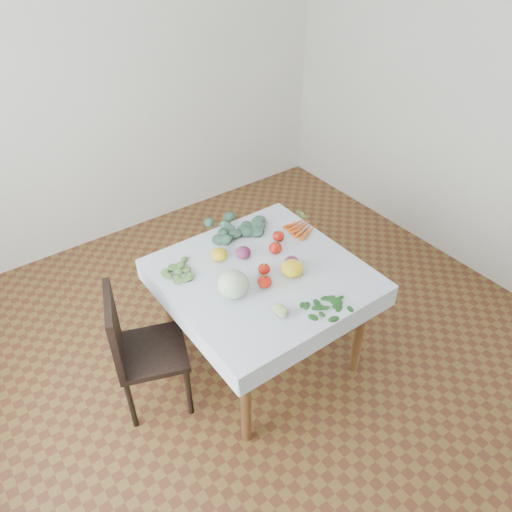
% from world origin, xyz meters
% --- Properties ---
extents(ground, '(4.00, 4.00, 0.00)m').
position_xyz_m(ground, '(0.00, 0.00, 0.00)').
color(ground, brown).
extents(back_wall, '(4.00, 0.04, 2.70)m').
position_xyz_m(back_wall, '(0.00, 2.00, 1.35)').
color(back_wall, silver).
rests_on(back_wall, ground).
extents(table, '(1.00, 1.00, 0.75)m').
position_xyz_m(table, '(0.00, 0.00, 0.65)').
color(table, brown).
rests_on(table, ground).
extents(tablecloth, '(1.12, 1.12, 0.01)m').
position_xyz_m(tablecloth, '(0.00, 0.00, 0.75)').
color(tablecloth, white).
rests_on(tablecloth, table).
extents(chair, '(0.51, 0.51, 0.87)m').
position_xyz_m(chair, '(-0.79, 0.15, 0.50)').
color(chair, black).
rests_on(chair, ground).
extents(cabbage, '(0.20, 0.20, 0.16)m').
position_xyz_m(cabbage, '(-0.25, -0.06, 0.84)').
color(cabbage, silver).
rests_on(cabbage, tablecloth).
extents(tomato_a, '(0.10, 0.10, 0.06)m').
position_xyz_m(tomato_a, '(0.00, -0.01, 0.79)').
color(tomato_a, red).
rests_on(tomato_a, tablecloth).
extents(tomato_b, '(0.09, 0.09, 0.07)m').
position_xyz_m(tomato_b, '(0.28, 0.21, 0.79)').
color(tomato_b, red).
rests_on(tomato_b, tablecloth).
extents(tomato_c, '(0.09, 0.09, 0.07)m').
position_xyz_m(tomato_c, '(-0.07, -0.11, 0.79)').
color(tomato_c, red).
rests_on(tomato_c, tablecloth).
extents(tomato_d, '(0.11, 0.11, 0.07)m').
position_xyz_m(tomato_d, '(0.18, 0.11, 0.79)').
color(tomato_d, red).
rests_on(tomato_d, tablecloth).
extents(heirloom_back, '(0.12, 0.12, 0.07)m').
position_xyz_m(heirloom_back, '(-0.14, 0.26, 0.79)').
color(heirloom_back, yellow).
rests_on(heirloom_back, tablecloth).
extents(heirloom_front, '(0.14, 0.14, 0.09)m').
position_xyz_m(heirloom_front, '(0.13, -0.11, 0.80)').
color(heirloom_front, yellow).
rests_on(heirloom_front, tablecloth).
extents(onion_a, '(0.11, 0.11, 0.08)m').
position_xyz_m(onion_a, '(-0.01, 0.19, 0.79)').
color(onion_a, '#57183D').
rests_on(onion_a, tablecloth).
extents(onion_b, '(0.11, 0.11, 0.08)m').
position_xyz_m(onion_b, '(0.17, -0.06, 0.79)').
color(onion_b, '#57183D').
rests_on(onion_b, tablecloth).
extents(tomatillo_cluster, '(0.09, 0.14, 0.05)m').
position_xyz_m(tomatillo_cluster, '(-0.17, -0.32, 0.78)').
color(tomatillo_cluster, '#AEC672').
rests_on(tomatillo_cluster, tablecloth).
extents(carrot_bunch, '(0.21, 0.20, 0.03)m').
position_xyz_m(carrot_bunch, '(0.48, 0.21, 0.77)').
color(carrot_bunch, orange).
rests_on(carrot_bunch, tablecloth).
extents(kale_bunch, '(0.38, 0.31, 0.05)m').
position_xyz_m(kale_bunch, '(0.13, 0.48, 0.78)').
color(kale_bunch, '#385C46').
rests_on(kale_bunch, tablecloth).
extents(basil_bunch, '(0.22, 0.19, 0.01)m').
position_xyz_m(basil_bunch, '(0.11, -0.45, 0.76)').
color(basil_bunch, '#1D4E18').
rests_on(basil_bunch, tablecloth).
extents(dill_bunch, '(0.21, 0.21, 0.02)m').
position_xyz_m(dill_bunch, '(-0.41, 0.29, 0.77)').
color(dill_bunch, '#58833C').
rests_on(dill_bunch, tablecloth).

